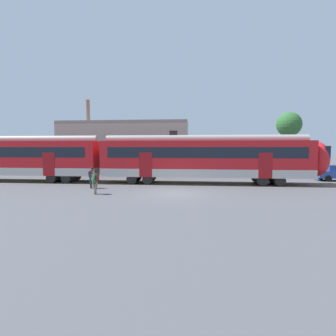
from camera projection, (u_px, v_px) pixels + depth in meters
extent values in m
plane|color=#515156|center=(176.00, 193.00, 18.49)|extent=(160.00, 160.00, 0.00)
cube|color=#605951|center=(85.00, 182.00, 24.52)|extent=(80.00, 4.40, 0.01)
cube|color=#B7B2AD|center=(203.00, 172.00, 23.34)|extent=(18.00, 3.06, 0.70)
cube|color=red|center=(204.00, 155.00, 23.22)|extent=(18.00, 3.00, 2.40)
cube|color=black|center=(204.00, 153.00, 21.71)|extent=(16.56, 0.03, 0.90)
cube|color=maroon|center=(265.00, 166.00, 21.29)|extent=(1.10, 0.04, 2.10)
cube|color=maroon|center=(146.00, 165.00, 22.27)|extent=(1.10, 0.04, 2.10)
cylinder|color=#9C9793|center=(204.00, 139.00, 23.12)|extent=(17.64, 0.70, 0.70)
cube|color=black|center=(173.00, 133.00, 23.34)|extent=(0.70, 0.12, 0.40)
cylinder|color=black|center=(276.00, 179.00, 22.77)|extent=(0.90, 2.40, 0.90)
cylinder|color=black|center=(260.00, 179.00, 22.91)|extent=(0.90, 2.40, 0.90)
cylinder|color=black|center=(150.00, 178.00, 23.87)|extent=(0.90, 2.40, 0.90)
cylinder|color=black|center=(134.00, 178.00, 24.01)|extent=(0.90, 2.40, 0.90)
ellipsoid|color=red|center=(316.00, 159.00, 22.30)|extent=(1.80, 2.85, 2.95)
cube|color=black|center=(321.00, 152.00, 22.22)|extent=(0.40, 2.40, 1.00)
cube|color=#B7B2AD|center=(9.00, 170.00, 25.19)|extent=(18.00, 3.06, 0.70)
cube|color=red|center=(8.00, 154.00, 25.07)|extent=(18.00, 3.00, 2.40)
cube|color=maroon|center=(49.00, 164.00, 23.14)|extent=(1.10, 0.04, 2.10)
cylinder|color=#9C9793|center=(7.00, 140.00, 24.96)|extent=(17.64, 0.70, 0.70)
cylinder|color=black|center=(71.00, 177.00, 24.61)|extent=(0.90, 2.40, 0.90)
cylinder|color=black|center=(57.00, 177.00, 24.75)|extent=(0.90, 2.40, 0.90)
cylinder|color=#28282D|center=(94.00, 183.00, 20.82)|extent=(0.18, 0.36, 0.87)
cylinder|color=#28282D|center=(91.00, 183.00, 20.54)|extent=(0.18, 0.36, 0.87)
cube|color=navy|center=(92.00, 174.00, 20.62)|extent=(0.38, 0.27, 0.56)
cylinder|color=navy|center=(89.00, 175.00, 20.55)|extent=(0.11, 0.25, 0.52)
cylinder|color=navy|center=(95.00, 175.00, 20.70)|extent=(0.11, 0.25, 0.52)
sphere|color=#9E7051|center=(92.00, 169.00, 20.61)|extent=(0.22, 0.22, 0.22)
sphere|color=black|center=(92.00, 169.00, 20.59)|extent=(0.20, 0.20, 0.20)
cube|color=maroon|center=(91.00, 174.00, 20.44)|extent=(0.29, 0.18, 0.40)
cylinder|color=#6B6051|center=(94.00, 188.00, 18.21)|extent=(0.38, 0.26, 0.87)
cylinder|color=#6B6051|center=(96.00, 188.00, 17.93)|extent=(0.38, 0.26, 0.87)
cube|color=#2D7F47|center=(95.00, 178.00, 18.02)|extent=(0.34, 0.42, 0.56)
cylinder|color=#2D7F47|center=(94.00, 179.00, 17.79)|extent=(0.26, 0.17, 0.52)
cylinder|color=#2D7F47|center=(96.00, 178.00, 18.25)|extent=(0.26, 0.17, 0.52)
sphere|color=#9E7051|center=(95.00, 172.00, 18.00)|extent=(0.22, 0.22, 0.22)
sphere|color=black|center=(95.00, 172.00, 17.98)|extent=(0.20, 0.20, 0.20)
cube|color=maroon|center=(97.00, 178.00, 17.94)|extent=(0.24, 0.32, 0.40)
cylinder|color=black|center=(321.00, 177.00, 26.29)|extent=(0.61, 0.23, 0.60)
cylinder|color=black|center=(328.00, 178.00, 24.75)|extent=(0.61, 0.23, 0.60)
cube|color=#B2A899|center=(125.00, 149.00, 32.82)|extent=(15.68, 5.00, 6.00)
cube|color=gray|center=(125.00, 124.00, 32.57)|extent=(15.68, 5.00, 0.40)
cylinder|color=#8C6656|center=(88.00, 113.00, 32.93)|extent=(0.50, 0.50, 3.20)
cylinder|color=brown|center=(288.00, 153.00, 34.19)|extent=(0.32, 0.32, 5.12)
sphere|color=#2D662D|center=(289.00, 124.00, 33.91)|extent=(3.16, 3.16, 3.16)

